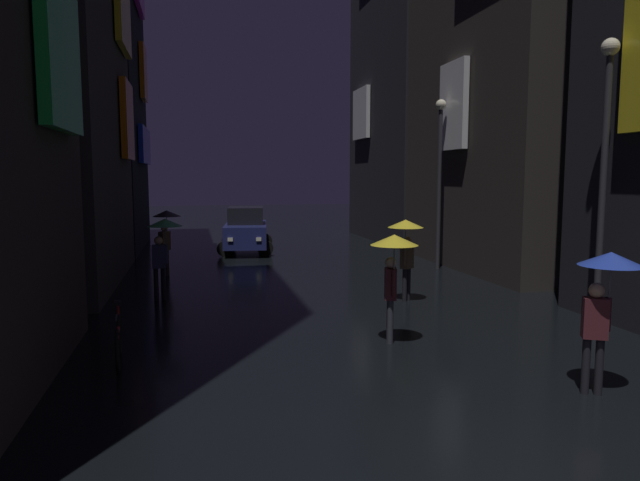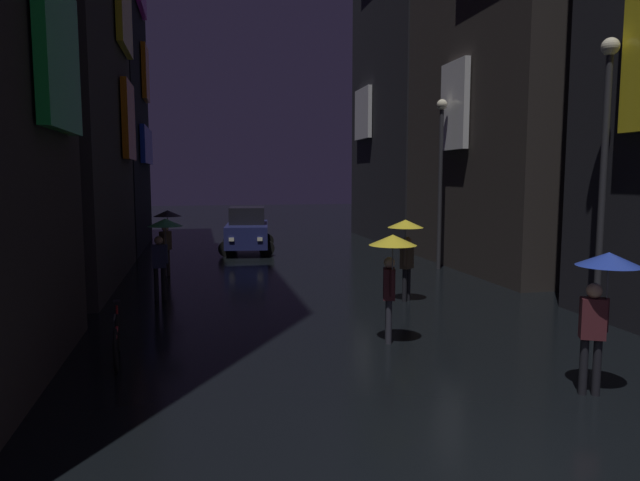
# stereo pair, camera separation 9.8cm
# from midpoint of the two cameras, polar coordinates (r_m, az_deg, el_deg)

# --- Properties ---
(building_left_far) EXTENTS (4.25, 7.86, 15.72)m
(building_left_far) POSITION_cam_midpoint_polar(r_m,az_deg,el_deg) (27.59, -21.73, 15.70)
(building_left_far) COLOR black
(building_left_far) RESTS_ON ground
(building_right_mid) EXTENTS (4.25, 8.83, 15.91)m
(building_right_mid) POSITION_cam_midpoint_polar(r_m,az_deg,el_deg) (21.77, 18.68, 18.71)
(building_right_mid) COLOR #2D2826
(building_right_mid) RESTS_ON ground
(building_right_far) EXTENTS (4.25, 8.64, 19.26)m
(building_right_far) POSITION_cam_midpoint_polar(r_m,az_deg,el_deg) (29.98, 9.56, 18.71)
(building_right_far) COLOR black
(building_right_far) RESTS_ON ground
(pedestrian_midstreet_centre_yellow) EXTENTS (0.90, 0.90, 2.12)m
(pedestrian_midstreet_centre_yellow) POSITION_cam_midpoint_polar(r_m,az_deg,el_deg) (10.85, 7.42, -1.75)
(pedestrian_midstreet_centre_yellow) COLOR #2D2D38
(pedestrian_midstreet_centre_yellow) RESTS_ON ground
(pedestrian_midstreet_left_black) EXTENTS (0.90, 0.90, 2.12)m
(pedestrian_midstreet_left_black) POSITION_cam_midpoint_polar(r_m,az_deg,el_deg) (19.01, -14.92, 1.58)
(pedestrian_midstreet_left_black) COLOR #38332D
(pedestrian_midstreet_left_black) RESTS_ON ground
(pedestrian_far_right_blue) EXTENTS (0.90, 0.90, 2.12)m
(pedestrian_far_right_blue) POSITION_cam_midpoint_polar(r_m,az_deg,el_deg) (9.21, 26.75, -3.84)
(pedestrian_far_right_blue) COLOR black
(pedestrian_far_right_blue) RESTS_ON ground
(pedestrian_foreground_right_green) EXTENTS (0.90, 0.90, 2.12)m
(pedestrian_foreground_right_green) POSITION_cam_midpoint_polar(r_m,az_deg,el_deg) (15.27, -15.22, 0.44)
(pedestrian_foreground_right_green) COLOR black
(pedestrian_foreground_right_green) RESTS_ON ground
(pedestrian_foreground_left_yellow) EXTENTS (0.90, 0.90, 2.12)m
(pedestrian_foreground_left_yellow) POSITION_cam_midpoint_polar(r_m,az_deg,el_deg) (14.61, 8.78, 0.32)
(pedestrian_foreground_left_yellow) COLOR black
(pedestrian_foreground_left_yellow) RESTS_ON ground
(bicycle_parked_at_storefront) EXTENTS (0.24, 1.82, 0.96)m
(bicycle_parked_at_storefront) POSITION_cam_midpoint_polar(r_m,az_deg,el_deg) (10.62, -19.41, -9.30)
(bicycle_parked_at_storefront) COLOR black
(bicycle_parked_at_storefront) RESTS_ON ground
(car_distant) EXTENTS (2.58, 4.30, 1.92)m
(car_distant) POSITION_cam_midpoint_polar(r_m,az_deg,el_deg) (24.40, -7.16, 1.01)
(car_distant) COLOR navy
(car_distant) RESTS_ON ground
(streetlamp_right_near) EXTENTS (0.36, 0.36, 5.97)m
(streetlamp_right_near) POSITION_cam_midpoint_polar(r_m,az_deg,el_deg) (13.17, 26.77, 7.89)
(streetlamp_right_near) COLOR #2D2D33
(streetlamp_right_near) RESTS_ON ground
(streetlamp_right_far) EXTENTS (0.36, 0.36, 5.80)m
(streetlamp_right_far) POSITION_cam_midpoint_polar(r_m,az_deg,el_deg) (20.07, 12.12, 7.42)
(streetlamp_right_far) COLOR #2D2D33
(streetlamp_right_far) RESTS_ON ground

